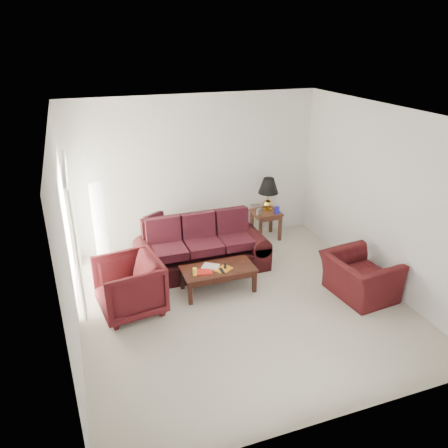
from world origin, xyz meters
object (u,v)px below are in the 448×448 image
Objects in this scene: end_table at (266,225)px; coffee_table at (218,279)px; floor_lamp at (100,226)px; armchair_left at (129,286)px; armchair_right at (360,277)px; sofa at (202,246)px.

end_table reaches higher than coffee_table.
floor_lamp is at bearing -177.35° from end_table.
armchair_left reaches higher than end_table.
end_table is at bearing 2.65° from floor_lamp.
armchair_right is (0.51, -2.57, 0.05)m from end_table.
sofa is 2.45× the size of armchair_left.
sofa is 1.90m from end_table.
floor_lamp reaches higher than end_table.
armchair_left is 0.89× the size of armchair_right.
end_table is 3.41m from floor_lamp.
sofa is at bearing 46.51° from armchair_right.
floor_lamp is 1.52× the size of armchair_right.
coffee_table is at bearing -40.58° from floor_lamp.
sofa is at bearing 113.31° from armchair_left.
coffee_table is (0.04, -0.77, -0.27)m from sofa.
coffee_table is (1.74, -1.49, -0.61)m from floor_lamp.
armchair_left is 0.79× the size of coffee_table.
sofa reaches higher than armchair_left.
armchair_right is (2.18, -1.69, -0.13)m from sofa.
floor_lamp reaches higher than sofa.
armchair_right is at bearing -10.38° from coffee_table.
armchair_left is (0.26, -1.59, -0.38)m from floor_lamp.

